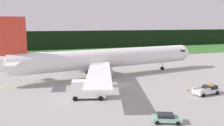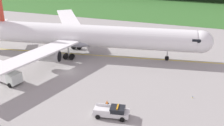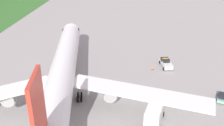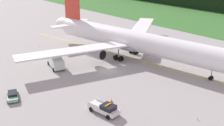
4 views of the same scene
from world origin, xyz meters
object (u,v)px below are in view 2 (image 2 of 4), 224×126
(ops_pickup_truck, at_px, (113,112))
(apron_cone, at_px, (107,102))
(airliner, at_px, (83,36))
(catering_truck, at_px, (6,73))

(ops_pickup_truck, xyz_separation_m, apron_cone, (-2.04, 3.32, -0.59))
(airliner, xyz_separation_m, apron_cone, (12.26, -19.06, -4.38))
(airliner, relative_size, apron_cone, 89.99)
(apron_cone, bearing_deg, catering_truck, 175.60)
(airliner, bearing_deg, apron_cone, -57.25)
(catering_truck, height_order, apron_cone, catering_truck)
(ops_pickup_truck, distance_m, catering_truck, 23.55)
(airliner, height_order, catering_truck, airliner)
(airliner, relative_size, ops_pickup_truck, 10.07)
(catering_truck, relative_size, apron_cone, 10.21)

